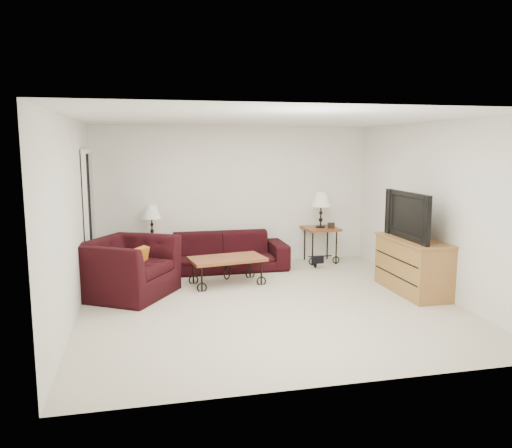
{
  "coord_description": "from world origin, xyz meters",
  "views": [
    {
      "loc": [
        -1.64,
        -6.54,
        2.15
      ],
      "look_at": [
        0.0,
        0.7,
        1.0
      ],
      "focal_mm": 35.48,
      "sensor_mm": 36.0,
      "label": 1
    }
  ],
  "objects_px": {
    "sofa": "(224,252)",
    "side_table_right": "(320,245)",
    "lamp_left": "(152,222)",
    "armchair": "(128,268)",
    "backpack": "(315,256)",
    "television": "(414,215)",
    "tv_stand": "(413,266)",
    "coffee_table": "(227,271)",
    "lamp_right": "(321,210)",
    "side_table_left": "(153,255)"
  },
  "relations": [
    {
      "from": "sofa",
      "to": "side_table_right",
      "type": "relative_size",
      "value": 3.35
    },
    {
      "from": "side_table_right",
      "to": "lamp_left",
      "type": "relative_size",
      "value": 1.14
    },
    {
      "from": "armchair",
      "to": "backpack",
      "type": "height_order",
      "value": "armchair"
    },
    {
      "from": "side_table_right",
      "to": "television",
      "type": "bearing_deg",
      "value": -73.34
    },
    {
      "from": "side_table_right",
      "to": "backpack",
      "type": "height_order",
      "value": "side_table_right"
    },
    {
      "from": "lamp_left",
      "to": "backpack",
      "type": "xyz_separation_m",
      "value": [
        2.82,
        -0.41,
        -0.65
      ]
    },
    {
      "from": "tv_stand",
      "to": "coffee_table",
      "type": "bearing_deg",
      "value": 158.63
    },
    {
      "from": "tv_stand",
      "to": "television",
      "type": "xyz_separation_m",
      "value": [
        -0.02,
        0.0,
        0.75
      ]
    },
    {
      "from": "lamp_right",
      "to": "armchair",
      "type": "relative_size",
      "value": 0.52
    },
    {
      "from": "tv_stand",
      "to": "sofa",
      "type": "bearing_deg",
      "value": 141.83
    },
    {
      "from": "lamp_left",
      "to": "coffee_table",
      "type": "height_order",
      "value": "lamp_left"
    },
    {
      "from": "side_table_left",
      "to": "tv_stand",
      "type": "bearing_deg",
      "value": -30.06
    },
    {
      "from": "coffee_table",
      "to": "tv_stand",
      "type": "bearing_deg",
      "value": -21.37
    },
    {
      "from": "tv_stand",
      "to": "television",
      "type": "distance_m",
      "value": 0.75
    },
    {
      "from": "coffee_table",
      "to": "armchair",
      "type": "distance_m",
      "value": 1.53
    },
    {
      "from": "lamp_left",
      "to": "tv_stand",
      "type": "height_order",
      "value": "lamp_left"
    },
    {
      "from": "side_table_left",
      "to": "armchair",
      "type": "bearing_deg",
      "value": -105.2
    },
    {
      "from": "lamp_left",
      "to": "television",
      "type": "bearing_deg",
      "value": -30.19
    },
    {
      "from": "side_table_right",
      "to": "lamp_right",
      "type": "bearing_deg",
      "value": 0.0
    },
    {
      "from": "side_table_right",
      "to": "lamp_left",
      "type": "xyz_separation_m",
      "value": [
        -3.06,
        0.0,
        0.54
      ]
    },
    {
      "from": "television",
      "to": "side_table_right",
      "type": "bearing_deg",
      "value": -163.34
    },
    {
      "from": "side_table_left",
      "to": "armchair",
      "type": "distance_m",
      "value": 1.46
    },
    {
      "from": "lamp_left",
      "to": "lamp_right",
      "type": "xyz_separation_m",
      "value": [
        3.06,
        0.0,
        0.12
      ]
    },
    {
      "from": "side_table_right",
      "to": "lamp_left",
      "type": "distance_m",
      "value": 3.1
    },
    {
      "from": "lamp_left",
      "to": "coffee_table",
      "type": "bearing_deg",
      "value": -45.51
    },
    {
      "from": "armchair",
      "to": "coffee_table",
      "type": "bearing_deg",
      "value": -47.7
    },
    {
      "from": "backpack",
      "to": "armchair",
      "type": "bearing_deg",
      "value": -153.38
    },
    {
      "from": "sofa",
      "to": "side_table_left",
      "type": "relative_size",
      "value": 3.82
    },
    {
      "from": "coffee_table",
      "to": "backpack",
      "type": "bearing_deg",
      "value": 22.86
    },
    {
      "from": "backpack",
      "to": "side_table_right",
      "type": "bearing_deg",
      "value": 69.64
    },
    {
      "from": "coffee_table",
      "to": "lamp_left",
      "type": "bearing_deg",
      "value": 134.49
    },
    {
      "from": "sofa",
      "to": "backpack",
      "type": "bearing_deg",
      "value": -8.18
    },
    {
      "from": "tv_stand",
      "to": "armchair",
      "type": "bearing_deg",
      "value": 169.69
    },
    {
      "from": "sofa",
      "to": "lamp_right",
      "type": "xyz_separation_m",
      "value": [
        1.85,
        0.18,
        0.66
      ]
    },
    {
      "from": "side_table_right",
      "to": "television",
      "type": "distance_m",
      "value": 2.39
    },
    {
      "from": "side_table_left",
      "to": "lamp_right",
      "type": "distance_m",
      "value": 3.14
    },
    {
      "from": "side_table_left",
      "to": "coffee_table",
      "type": "distance_m",
      "value": 1.59
    },
    {
      "from": "side_table_left",
      "to": "side_table_right",
      "type": "xyz_separation_m",
      "value": [
        3.06,
        0.0,
        0.04
      ]
    },
    {
      "from": "armchair",
      "to": "backpack",
      "type": "relative_size",
      "value": 3.01
    },
    {
      "from": "armchair",
      "to": "tv_stand",
      "type": "distance_m",
      "value": 4.17
    },
    {
      "from": "sofa",
      "to": "lamp_right",
      "type": "bearing_deg",
      "value": 5.57
    },
    {
      "from": "coffee_table",
      "to": "tv_stand",
      "type": "distance_m",
      "value": 2.81
    },
    {
      "from": "side_table_right",
      "to": "tv_stand",
      "type": "distance_m",
      "value": 2.26
    },
    {
      "from": "lamp_left",
      "to": "armchair",
      "type": "height_order",
      "value": "lamp_left"
    },
    {
      "from": "sofa",
      "to": "television",
      "type": "height_order",
      "value": "television"
    },
    {
      "from": "side_table_right",
      "to": "tv_stand",
      "type": "xyz_separation_m",
      "value": [
        0.66,
        -2.15,
        0.07
      ]
    },
    {
      "from": "lamp_right",
      "to": "coffee_table",
      "type": "distance_m",
      "value": 2.38
    },
    {
      "from": "sofa",
      "to": "lamp_right",
      "type": "relative_size",
      "value": 3.35
    },
    {
      "from": "sofa",
      "to": "backpack",
      "type": "distance_m",
      "value": 1.63
    },
    {
      "from": "side_table_right",
      "to": "side_table_left",
      "type": "bearing_deg",
      "value": 180.0
    }
  ]
}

